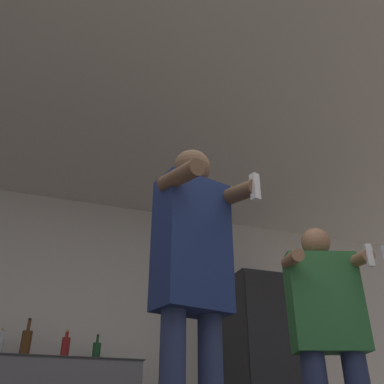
{
  "coord_description": "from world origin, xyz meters",
  "views": [
    {
      "loc": [
        -0.67,
        -1.2,
        0.45
      ],
      "look_at": [
        -0.02,
        0.65,
        1.51
      ],
      "focal_mm": 40.0,
      "sensor_mm": 36.0,
      "label": 1
    }
  ],
  "objects_px": {
    "refrigerator": "(265,372)",
    "bottle_tall_gin": "(65,348)",
    "person_man_side": "(330,336)",
    "bottle_amber_bourbon": "(26,344)",
    "person_woman_foreground": "(193,275)",
    "bottle_green_wine": "(96,352)"
  },
  "relations": [
    {
      "from": "person_woman_foreground",
      "to": "bottle_amber_bourbon",
      "type": "bearing_deg",
      "value": 108.75
    },
    {
      "from": "bottle_amber_bourbon",
      "to": "bottle_green_wine",
      "type": "relative_size",
      "value": 1.42
    },
    {
      "from": "refrigerator",
      "to": "person_woman_foreground",
      "type": "xyz_separation_m",
      "value": [
        -1.44,
        -2.05,
        0.19
      ]
    },
    {
      "from": "refrigerator",
      "to": "person_woman_foreground",
      "type": "bearing_deg",
      "value": -125.05
    },
    {
      "from": "refrigerator",
      "to": "bottle_amber_bourbon",
      "type": "xyz_separation_m",
      "value": [
        -2.17,
        0.1,
        0.16
      ]
    },
    {
      "from": "bottle_amber_bourbon",
      "to": "person_woman_foreground",
      "type": "height_order",
      "value": "person_woman_foreground"
    },
    {
      "from": "refrigerator",
      "to": "bottle_tall_gin",
      "type": "bearing_deg",
      "value": 177.04
    },
    {
      "from": "bottle_green_wine",
      "to": "person_man_side",
      "type": "height_order",
      "value": "person_man_side"
    },
    {
      "from": "bottle_tall_gin",
      "to": "person_man_side",
      "type": "bearing_deg",
      "value": -48.84
    },
    {
      "from": "refrigerator",
      "to": "bottle_amber_bourbon",
      "type": "bearing_deg",
      "value": 177.48
    },
    {
      "from": "bottle_amber_bourbon",
      "to": "person_woman_foreground",
      "type": "xyz_separation_m",
      "value": [
        0.73,
        -2.15,
        0.03
      ]
    },
    {
      "from": "refrigerator",
      "to": "bottle_green_wine",
      "type": "xyz_separation_m",
      "value": [
        -1.58,
        0.1,
        0.12
      ]
    },
    {
      "from": "bottle_amber_bourbon",
      "to": "person_man_side",
      "type": "xyz_separation_m",
      "value": [
        1.79,
        -1.68,
        -0.11
      ]
    },
    {
      "from": "refrigerator",
      "to": "bottle_tall_gin",
      "type": "xyz_separation_m",
      "value": [
        -1.84,
        0.1,
        0.14
      ]
    },
    {
      "from": "refrigerator",
      "to": "person_man_side",
      "type": "relative_size",
      "value": 1.07
    },
    {
      "from": "bottle_amber_bourbon",
      "to": "bottle_tall_gin",
      "type": "bearing_deg",
      "value": 0.0
    },
    {
      "from": "refrigerator",
      "to": "bottle_green_wine",
      "type": "bearing_deg",
      "value": 176.54
    },
    {
      "from": "bottle_green_wine",
      "to": "bottle_tall_gin",
      "type": "distance_m",
      "value": 0.27
    },
    {
      "from": "bottle_amber_bourbon",
      "to": "bottle_green_wine",
      "type": "xyz_separation_m",
      "value": [
        0.59,
        0.0,
        -0.04
      ]
    },
    {
      "from": "bottle_tall_gin",
      "to": "bottle_green_wine",
      "type": "bearing_deg",
      "value": 0.0
    },
    {
      "from": "bottle_green_wine",
      "to": "person_man_side",
      "type": "relative_size",
      "value": 0.15
    },
    {
      "from": "bottle_green_wine",
      "to": "person_woman_foreground",
      "type": "xyz_separation_m",
      "value": [
        0.14,
        -2.15,
        0.07
      ]
    }
  ]
}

